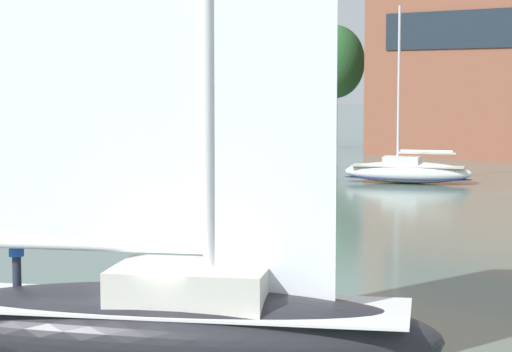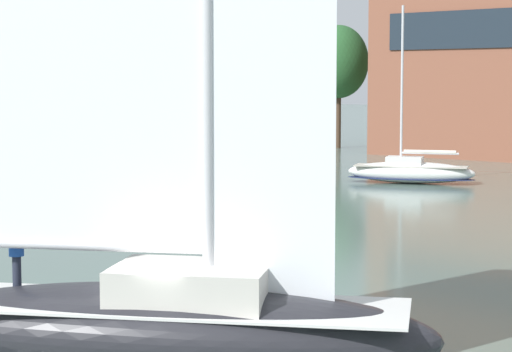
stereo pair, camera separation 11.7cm
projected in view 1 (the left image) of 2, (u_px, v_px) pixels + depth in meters
tree_shore_center at (335, 62)px, 94.25m from camera, size 5.65×5.65×11.63m
sailboat_main at (167, 319)px, 21.71m from camera, size 12.12×9.15×16.62m
sailboat_moored_far_slip at (407, 171)px, 62.61m from camera, size 8.25×5.44×11.07m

